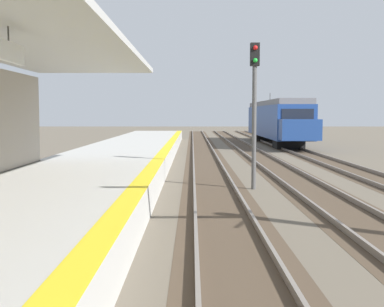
{
  "coord_description": "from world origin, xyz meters",
  "views": [
    {
      "loc": [
        1.09,
        3.12,
        2.7
      ],
      "look_at": [
        1.11,
        10.56,
        2.1
      ],
      "focal_mm": 45.79,
      "sensor_mm": 36.0,
      "label": 1
    }
  ],
  "objects": [
    {
      "name": "rail_signal_post",
      "position": [
        3.31,
        20.6,
        3.19
      ],
      "size": [
        0.32,
        0.34,
        5.2
      ],
      "color": "#4C4C4C",
      "rests_on": "ground"
    },
    {
      "name": "approaching_train",
      "position": [
        8.7,
        47.04,
        2.18
      ],
      "size": [
        2.93,
        19.6,
        4.76
      ],
      "color": "navy",
      "rests_on": "ground"
    },
    {
      "name": "station_platform",
      "position": [
        -2.5,
        16.0,
        0.45
      ],
      "size": [
        5.0,
        80.0,
        0.91
      ],
      "color": "#B7B5AD",
      "rests_on": "ground"
    },
    {
      "name": "track_pair_middle",
      "position": [
        5.3,
        20.0,
        0.05
      ],
      "size": [
        2.34,
        120.0,
        0.16
      ],
      "color": "#4C3D2D",
      "rests_on": "ground"
    },
    {
      "name": "track_pair_nearest_platform",
      "position": [
        1.9,
        20.0,
        0.05
      ],
      "size": [
        2.34,
        120.0,
        0.16
      ],
      "color": "#4C3D2D",
      "rests_on": "ground"
    }
  ]
}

